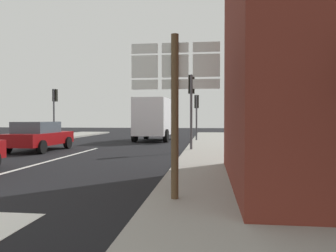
% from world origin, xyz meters
% --- Properties ---
extents(ground_plane, '(80.00, 80.00, 0.00)m').
position_xyz_m(ground_plane, '(0.00, 10.00, 0.00)').
color(ground_plane, black).
extents(sidewalk_right, '(3.19, 44.00, 0.14)m').
position_xyz_m(sidewalk_right, '(6.50, 8.00, 0.07)').
color(sidewalk_right, gray).
rests_on(sidewalk_right, ground).
extents(lane_centre_stripe, '(0.16, 12.00, 0.01)m').
position_xyz_m(lane_centre_stripe, '(0.00, 6.00, 0.01)').
color(lane_centre_stripe, silver).
rests_on(lane_centre_stripe, ground).
extents(sedan_far, '(2.02, 4.22, 1.47)m').
position_xyz_m(sedan_far, '(-2.42, 10.30, 0.76)').
color(sedan_far, maroon).
rests_on(sedan_far, ground).
extents(delivery_truck, '(2.67, 5.09, 3.05)m').
position_xyz_m(delivery_truck, '(2.13, 18.39, 1.65)').
color(delivery_truck, silver).
rests_on(delivery_truck, ground).
extents(route_sign_post, '(1.66, 0.14, 3.20)m').
position_xyz_m(route_sign_post, '(5.42, 0.94, 2.00)').
color(route_sign_post, brown).
rests_on(route_sign_post, ground).
extents(traffic_light_far_left, '(0.30, 0.49, 3.78)m').
position_xyz_m(traffic_light_far_left, '(-5.21, 17.70, 2.80)').
color(traffic_light_far_left, '#47474C').
rests_on(traffic_light_far_left, ground).
extents(traffic_light_far_right, '(0.30, 0.49, 3.25)m').
position_xyz_m(traffic_light_far_right, '(5.21, 17.67, 2.41)').
color(traffic_light_far_right, '#47474C').
rests_on(traffic_light_far_right, ground).
extents(traffic_light_near_right, '(0.30, 0.49, 3.75)m').
position_xyz_m(traffic_light_near_right, '(5.21, 10.87, 2.78)').
color(traffic_light_near_right, '#47474C').
rests_on(traffic_light_near_right, ground).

